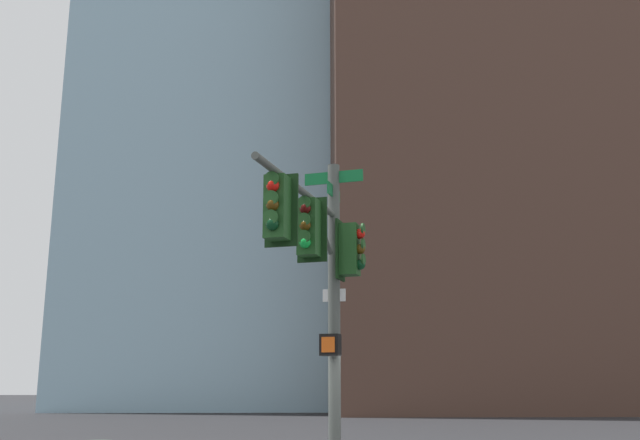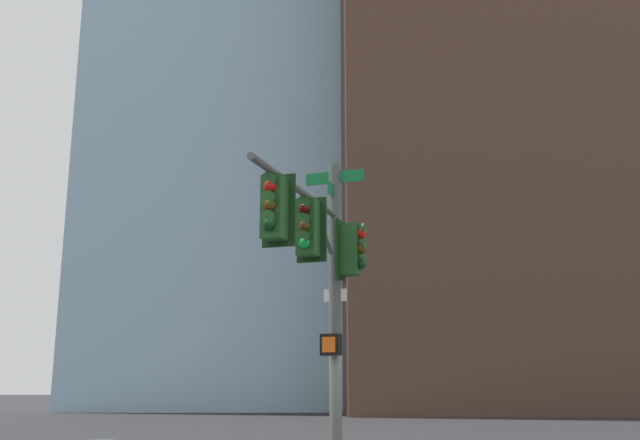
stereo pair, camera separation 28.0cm
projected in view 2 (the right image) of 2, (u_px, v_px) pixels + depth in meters
signal_pole_assembly at (322, 266)px, 12.88m from camera, size 2.02×4.19×6.23m
building_brick_nearside at (514, 108)px, 53.07m from camera, size 25.75×14.89×43.65m
building_brick_midblock at (232, 130)px, 60.52m from camera, size 20.19×15.90×45.67m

